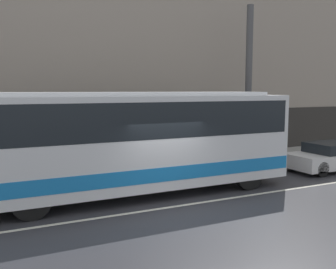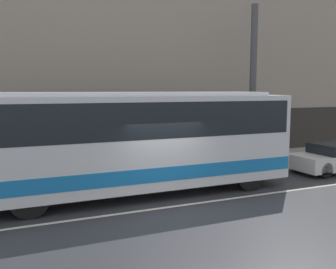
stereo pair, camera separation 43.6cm
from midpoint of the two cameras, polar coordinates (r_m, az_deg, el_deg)
The scene contains 7 objects.
ground_plane at distance 11.49m, azimuth 1.69°, elevation -10.96°, with size 60.00×60.00×0.00m, color #333338.
sidewalk at distance 16.37m, azimuth -6.49°, elevation -5.35°, with size 60.00×2.83×0.15m.
building_facade at distance 17.55m, azimuth -8.23°, elevation 10.94°, with size 60.00×0.35×9.95m.
lane_stripe at distance 11.49m, azimuth 1.69°, elevation -10.94°, with size 54.00×0.14×0.01m.
transit_bus at distance 12.36m, azimuth -4.83°, elevation -0.52°, with size 11.28×2.48×3.44m.
utility_pole_near at distance 18.52m, azimuth 13.47°, elevation 7.58°, with size 0.32×0.32×7.34m.
pedestrian_waiting at distance 15.57m, azimuth -17.18°, elevation -3.08°, with size 0.36×0.36×1.65m.
Camera 2 is at (-4.50, -9.98, 3.50)m, focal length 40.00 mm.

